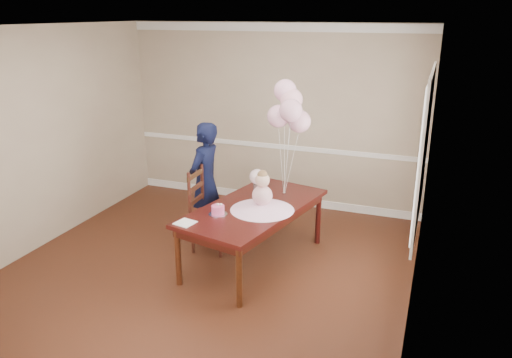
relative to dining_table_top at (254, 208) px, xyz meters
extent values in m
cube|color=#34170D|center=(-0.44, -0.52, -0.69)|extent=(4.50, 5.00, 0.00)
cube|color=white|center=(-0.44, -0.52, 2.01)|extent=(4.50, 5.00, 0.02)
cube|color=tan|center=(-0.44, 1.98, 0.66)|extent=(4.50, 0.02, 2.70)
cube|color=tan|center=(-0.44, -3.02, 0.66)|extent=(4.50, 0.02, 2.70)
cube|color=tan|center=(-2.69, -0.52, 0.66)|extent=(0.02, 5.00, 2.70)
cube|color=tan|center=(1.81, -0.52, 0.66)|extent=(0.02, 5.00, 2.70)
cube|color=white|center=(-0.44, 1.97, 0.21)|extent=(4.50, 0.02, 0.07)
cube|color=white|center=(-0.44, 1.97, 1.94)|extent=(4.50, 0.02, 0.12)
cube|color=white|center=(-0.44, 1.97, -0.63)|extent=(4.50, 0.02, 0.12)
cube|color=white|center=(1.78, -0.02, 0.86)|extent=(0.02, 1.66, 1.56)
cube|color=white|center=(1.77, -0.02, 0.86)|extent=(0.01, 1.50, 1.40)
cube|color=black|center=(0.00, 0.00, 0.00)|extent=(1.35, 2.07, 0.05)
cube|color=black|center=(0.00, 0.00, -0.07)|extent=(1.24, 1.96, 0.10)
cylinder|color=black|center=(-0.58, -0.77, -0.36)|extent=(0.08, 0.08, 0.67)
cylinder|color=black|center=(0.20, -0.95, -0.36)|extent=(0.08, 0.08, 0.67)
cylinder|color=black|center=(-0.20, 0.95, -0.36)|extent=(0.08, 0.08, 0.67)
cylinder|color=black|center=(0.58, 0.77, -0.36)|extent=(0.08, 0.08, 0.67)
cone|color=#FFBBE5|center=(0.13, -0.08, 0.07)|extent=(0.87, 0.87, 0.10)
sphere|color=pink|center=(0.13, -0.08, 0.20)|extent=(0.23, 0.23, 0.23)
sphere|color=beige|center=(0.13, -0.08, 0.38)|extent=(0.16, 0.16, 0.16)
sphere|color=brown|center=(0.13, -0.08, 0.43)|extent=(0.11, 0.11, 0.11)
cylinder|color=#B7B7BB|center=(-0.28, -0.38, 0.03)|extent=(0.25, 0.25, 0.01)
cylinder|color=#E14783|center=(-0.28, -0.38, 0.08)|extent=(0.17, 0.17, 0.10)
sphere|color=white|center=(-0.28, -0.38, 0.14)|extent=(0.03, 0.03, 0.03)
sphere|color=white|center=(-0.25, -0.37, 0.14)|extent=(0.03, 0.03, 0.03)
cylinder|color=white|center=(-0.08, 0.31, 0.10)|extent=(0.11, 0.11, 0.15)
sphere|color=beige|center=(-0.08, 0.31, 0.27)|extent=(0.18, 0.18, 0.18)
cube|color=white|center=(-0.50, -0.72, 0.03)|extent=(0.23, 0.23, 0.01)
cylinder|color=silver|center=(0.21, 0.49, 0.03)|extent=(0.05, 0.05, 0.02)
sphere|color=#F9B0CF|center=(0.12, 0.51, 0.98)|extent=(0.27, 0.27, 0.27)
sphere|color=#E9A5C2|center=(0.29, 0.42, 1.07)|extent=(0.27, 0.27, 0.27)
sphere|color=#FFB4C9|center=(0.25, 0.58, 1.17)|extent=(0.27, 0.27, 0.27)
sphere|color=#FFB4D9|center=(0.16, 0.62, 1.27)|extent=(0.27, 0.27, 0.27)
sphere|color=#DE9DB4|center=(0.36, 0.53, 0.93)|extent=(0.27, 0.27, 0.27)
cylinder|color=white|center=(0.16, 0.50, 0.43)|extent=(0.09, 0.02, 0.80)
cylinder|color=silver|center=(0.25, 0.46, 0.48)|extent=(0.09, 0.07, 0.89)
cylinder|color=white|center=(0.23, 0.54, 0.53)|extent=(0.04, 0.09, 0.99)
cylinder|color=white|center=(0.18, 0.56, 0.58)|extent=(0.06, 0.11, 1.08)
cylinder|color=white|center=(0.29, 0.51, 0.41)|extent=(0.15, 0.04, 0.74)
cube|color=#3D1B10|center=(-0.61, 0.15, -0.23)|extent=(0.46, 0.46, 0.05)
cylinder|color=black|center=(-0.79, -0.04, -0.47)|extent=(0.04, 0.04, 0.44)
cylinder|color=#33130E|center=(-0.42, -0.03, -0.47)|extent=(0.04, 0.04, 0.44)
cylinder|color=#391D0F|center=(-0.80, 0.33, -0.47)|extent=(0.04, 0.04, 0.44)
cylinder|color=#3B2010|center=(-0.43, 0.34, -0.47)|extent=(0.04, 0.04, 0.44)
cylinder|color=#37140F|center=(-0.81, -0.04, 0.06)|extent=(0.04, 0.04, 0.57)
cylinder|color=#36150E|center=(-0.82, 0.33, 0.06)|extent=(0.04, 0.04, 0.57)
cube|color=#37180F|center=(-0.82, 0.14, -0.06)|extent=(0.04, 0.41, 0.05)
cube|color=#3B1B10|center=(-0.82, 0.14, 0.10)|extent=(0.04, 0.41, 0.05)
cube|color=#371E0F|center=(-0.82, 0.14, 0.26)|extent=(0.04, 0.41, 0.05)
imported|color=black|center=(-0.86, 0.48, 0.07)|extent=(0.43, 0.59, 1.53)
camera|label=1|loc=(1.89, -4.99, 2.14)|focal=35.00mm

